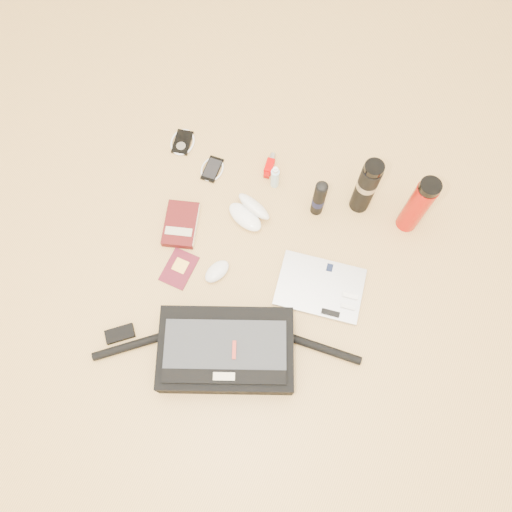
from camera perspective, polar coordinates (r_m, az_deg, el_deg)
name	(u,v)px	position (r m, az deg, el deg)	size (l,w,h in m)	color
ground	(242,293)	(1.72, -1.61, -4.22)	(4.00, 4.00, 0.00)	tan
messenger_bag	(226,351)	(1.62, -3.50, -10.74)	(0.82, 0.41, 0.12)	black
laptop	(320,287)	(1.73, 7.36, -3.58)	(0.32, 0.25, 0.03)	#A5A5A8
book	(181,224)	(1.81, -8.55, 3.59)	(0.16, 0.20, 0.03)	#480E0F
passport	(179,268)	(1.77, -8.77, -1.42)	(0.10, 0.13, 0.01)	#530F1C
mouse	(217,271)	(1.73, -4.48, -1.76)	(0.09, 0.11, 0.03)	silver
sunglasses_case	(249,212)	(1.80, -0.76, 5.07)	(0.18, 0.16, 0.08)	white
ipod	(183,142)	(1.99, -8.40, 12.74)	(0.11, 0.12, 0.01)	black
phone	(212,169)	(1.92, -5.03, 9.87)	(0.09, 0.11, 0.01)	black
inhaler	(270,165)	(1.91, 1.57, 10.31)	(0.04, 0.11, 0.03)	#BF0000
spray_bottle	(275,177)	(1.84, 2.18, 8.96)	(0.03, 0.03, 0.12)	#AFDCF1
aerosol_can	(319,198)	(1.77, 7.22, 6.57)	(0.05, 0.05, 0.19)	black
thermos_black	(366,187)	(1.77, 12.48, 7.75)	(0.09, 0.09, 0.27)	black
thermos_red	(417,206)	(1.77, 17.97, 5.50)	(0.09, 0.09, 0.28)	#A80D06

